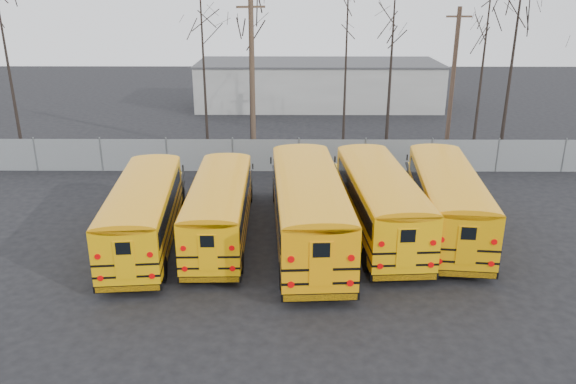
{
  "coord_description": "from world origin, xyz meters",
  "views": [
    {
      "loc": [
        -0.45,
        -20.63,
        10.6
      ],
      "look_at": [
        -0.61,
        3.92,
        1.6
      ],
      "focal_mm": 35.0,
      "sensor_mm": 36.0,
      "label": 1
    }
  ],
  "objects_px": {
    "bus_b": "(220,203)",
    "bus_e": "(446,195)",
    "bus_c": "(308,203)",
    "bus_d": "(379,197)",
    "utility_pole_right": "(453,78)",
    "utility_pole_left": "(252,78)",
    "bus_a": "(144,207)"
  },
  "relations": [
    {
      "from": "bus_c",
      "to": "bus_d",
      "type": "xyz_separation_m",
      "value": [
        3.19,
        1.13,
        -0.13
      ]
    },
    {
      "from": "bus_c",
      "to": "bus_e",
      "type": "bearing_deg",
      "value": 8.9
    },
    {
      "from": "bus_e",
      "to": "utility_pole_right",
      "type": "bearing_deg",
      "value": 80.59
    },
    {
      "from": "bus_d",
      "to": "bus_e",
      "type": "distance_m",
      "value": 3.07
    },
    {
      "from": "bus_a",
      "to": "bus_d",
      "type": "relative_size",
      "value": 0.95
    },
    {
      "from": "utility_pole_right",
      "to": "bus_d",
      "type": "bearing_deg",
      "value": -116.06
    },
    {
      "from": "bus_d",
      "to": "bus_e",
      "type": "height_order",
      "value": "bus_d"
    },
    {
      "from": "bus_d",
      "to": "utility_pole_left",
      "type": "height_order",
      "value": "utility_pole_left"
    },
    {
      "from": "bus_c",
      "to": "utility_pole_left",
      "type": "height_order",
      "value": "utility_pole_left"
    },
    {
      "from": "bus_b",
      "to": "bus_c",
      "type": "relative_size",
      "value": 0.85
    },
    {
      "from": "utility_pole_left",
      "to": "bus_c",
      "type": "bearing_deg",
      "value": -97.57
    },
    {
      "from": "bus_a",
      "to": "utility_pole_left",
      "type": "distance_m",
      "value": 14.22
    },
    {
      "from": "bus_e",
      "to": "bus_d",
      "type": "bearing_deg",
      "value": -170.32
    },
    {
      "from": "bus_b",
      "to": "bus_e",
      "type": "xyz_separation_m",
      "value": [
        10.09,
        0.74,
        0.13
      ]
    },
    {
      "from": "bus_a",
      "to": "bus_d",
      "type": "xyz_separation_m",
      "value": [
        10.2,
        1.13,
        0.1
      ]
    },
    {
      "from": "bus_b",
      "to": "bus_d",
      "type": "relative_size",
      "value": 0.92
    },
    {
      "from": "bus_a",
      "to": "bus_b",
      "type": "relative_size",
      "value": 1.04
    },
    {
      "from": "bus_a",
      "to": "bus_b",
      "type": "xyz_separation_m",
      "value": [
        3.17,
        0.6,
        -0.04
      ]
    },
    {
      "from": "bus_e",
      "to": "utility_pole_left",
      "type": "relative_size",
      "value": 1.1
    },
    {
      "from": "bus_a",
      "to": "utility_pole_right",
      "type": "height_order",
      "value": "utility_pole_right"
    },
    {
      "from": "bus_e",
      "to": "bus_c",
      "type": "bearing_deg",
      "value": -162.18
    },
    {
      "from": "utility_pole_left",
      "to": "utility_pole_right",
      "type": "relative_size",
      "value": 1.08
    },
    {
      "from": "bus_b",
      "to": "bus_d",
      "type": "bearing_deg",
      "value": 3.04
    },
    {
      "from": "bus_c",
      "to": "bus_e",
      "type": "height_order",
      "value": "bus_c"
    },
    {
      "from": "bus_d",
      "to": "utility_pole_left",
      "type": "xyz_separation_m",
      "value": [
        -6.37,
        12.11,
        3.39
      ]
    },
    {
      "from": "bus_c",
      "to": "bus_e",
      "type": "xyz_separation_m",
      "value": [
        6.25,
        1.35,
        -0.15
      ]
    },
    {
      "from": "bus_c",
      "to": "utility_pole_right",
      "type": "xyz_separation_m",
      "value": [
        10.16,
        15.9,
        2.89
      ]
    },
    {
      "from": "bus_d",
      "to": "utility_pole_right",
      "type": "distance_m",
      "value": 16.61
    },
    {
      "from": "bus_b",
      "to": "utility_pole_left",
      "type": "distance_m",
      "value": 13.14
    },
    {
      "from": "bus_d",
      "to": "bus_c",
      "type": "bearing_deg",
      "value": -164.15
    },
    {
      "from": "bus_d",
      "to": "bus_e",
      "type": "bearing_deg",
      "value": 0.32
    },
    {
      "from": "bus_b",
      "to": "utility_pole_right",
      "type": "height_order",
      "value": "utility_pole_right"
    }
  ]
}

